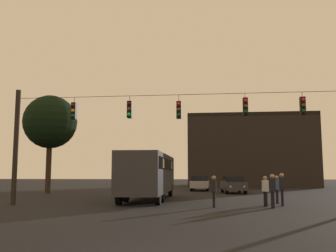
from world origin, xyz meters
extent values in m
plane|color=black|center=(0.00, 24.50, 0.00)|extent=(168.00, 168.00, 0.00)
cylinder|color=black|center=(-9.52, 12.72, 3.28)|extent=(0.28, 0.28, 6.56)
cylinder|color=black|center=(0.00, 12.72, 6.07)|extent=(19.03, 0.02, 0.02)
cylinder|color=black|center=(-6.14, 12.72, 5.90)|extent=(0.03, 0.03, 0.31)
cube|color=black|center=(-6.14, 12.72, 5.27)|extent=(0.26, 0.32, 0.95)
sphere|color=#510A0A|center=(-6.14, 12.54, 5.57)|extent=(0.20, 0.20, 0.20)
sphere|color=orange|center=(-6.14, 12.54, 5.27)|extent=(0.20, 0.20, 0.20)
sphere|color=#0C4219|center=(-6.14, 12.54, 4.97)|extent=(0.20, 0.20, 0.20)
cylinder|color=black|center=(-2.92, 12.72, 5.91)|extent=(0.03, 0.03, 0.29)
cube|color=black|center=(-2.92, 12.72, 5.29)|extent=(0.26, 0.32, 0.95)
sphere|color=#510A0A|center=(-2.92, 12.54, 5.59)|extent=(0.20, 0.20, 0.20)
sphere|color=#5B3D0C|center=(-2.92, 12.54, 5.29)|extent=(0.20, 0.20, 0.20)
sphere|color=#1EE04C|center=(-2.92, 12.54, 4.99)|extent=(0.20, 0.20, 0.20)
cylinder|color=black|center=(-0.16, 12.72, 5.87)|extent=(0.03, 0.03, 0.37)
cube|color=black|center=(-0.16, 12.72, 5.21)|extent=(0.26, 0.32, 0.95)
sphere|color=red|center=(-0.16, 12.54, 5.51)|extent=(0.20, 0.20, 0.20)
sphere|color=#5B3D0C|center=(-0.16, 12.54, 5.21)|extent=(0.20, 0.20, 0.20)
sphere|color=#0C4219|center=(-0.16, 12.54, 4.91)|extent=(0.20, 0.20, 0.20)
cylinder|color=black|center=(3.44, 12.72, 5.93)|extent=(0.03, 0.03, 0.25)
cube|color=black|center=(3.44, 12.72, 5.33)|extent=(0.26, 0.32, 0.95)
sphere|color=red|center=(3.44, 12.54, 5.63)|extent=(0.20, 0.20, 0.20)
sphere|color=#5B3D0C|center=(3.44, 12.54, 5.33)|extent=(0.20, 0.20, 0.20)
sphere|color=#0C4219|center=(3.44, 12.54, 5.03)|extent=(0.20, 0.20, 0.20)
cylinder|color=black|center=(6.43, 12.72, 5.92)|extent=(0.03, 0.03, 0.27)
cube|color=black|center=(6.43, 12.72, 5.31)|extent=(0.26, 0.32, 0.95)
sphere|color=red|center=(6.43, 12.54, 5.61)|extent=(0.20, 0.20, 0.20)
sphere|color=#5B3D0C|center=(6.43, 12.54, 5.31)|extent=(0.20, 0.20, 0.20)
sphere|color=#0C4219|center=(6.43, 12.54, 5.01)|extent=(0.20, 0.20, 0.20)
cube|color=#2D2D33|center=(-2.62, 17.71, 1.75)|extent=(2.74, 11.05, 2.50)
cube|color=black|center=(-2.62, 17.71, 2.36)|extent=(2.77, 10.39, 0.70)
cylinder|color=black|center=(-3.82, 21.65, 0.50)|extent=(0.30, 1.01, 1.00)
cylinder|color=black|center=(-1.60, 21.70, 0.50)|extent=(0.30, 1.01, 1.00)
cylinder|color=black|center=(-3.68, 15.49, 0.50)|extent=(0.30, 1.01, 1.00)
cylinder|color=black|center=(-1.47, 15.54, 0.50)|extent=(0.30, 1.01, 1.00)
cylinder|color=black|center=(-3.64, 13.51, 0.50)|extent=(0.30, 1.01, 1.00)
cylinder|color=black|center=(-1.42, 13.56, 0.50)|extent=(0.30, 1.01, 1.00)
cube|color=beige|center=(-2.70, 21.01, 2.36)|extent=(2.58, 0.86, 0.56)
cube|color=beige|center=(-2.56, 14.96, 2.36)|extent=(2.58, 0.86, 0.56)
cube|color=#2D2D33|center=(3.47, 26.91, 0.66)|extent=(2.25, 4.47, 0.68)
cube|color=black|center=(3.46, 27.06, 1.26)|extent=(1.82, 2.48, 0.52)
cylinder|color=black|center=(4.41, 25.59, 0.32)|extent=(0.29, 0.66, 0.64)
cylinder|color=black|center=(2.84, 25.42, 0.32)|extent=(0.29, 0.66, 0.64)
cylinder|color=black|center=(4.11, 28.41, 0.32)|extent=(0.29, 0.66, 0.64)
cylinder|color=black|center=(2.54, 28.24, 0.32)|extent=(0.29, 0.66, 0.64)
sphere|color=white|center=(4.27, 24.89, 0.66)|extent=(0.18, 0.18, 0.18)
sphere|color=white|center=(3.12, 24.76, 0.66)|extent=(0.18, 0.18, 0.18)
cube|color=#99999E|center=(0.37, 31.55, 0.66)|extent=(1.87, 4.33, 0.68)
cube|color=black|center=(0.36, 31.40, 1.26)|extent=(1.62, 2.35, 0.52)
cylinder|color=black|center=(-0.40, 32.98, 0.32)|extent=(0.23, 0.64, 0.64)
cylinder|color=black|center=(1.18, 32.96, 0.32)|extent=(0.23, 0.64, 0.64)
cylinder|color=black|center=(-0.45, 30.14, 0.32)|extent=(0.23, 0.64, 0.64)
cylinder|color=black|center=(1.13, 30.12, 0.32)|extent=(0.23, 0.64, 0.64)
sphere|color=white|center=(-0.18, 33.66, 0.66)|extent=(0.18, 0.18, 0.18)
sphere|color=white|center=(0.97, 33.64, 0.66)|extent=(0.18, 0.18, 0.18)
cylinder|color=black|center=(4.44, 13.12, 0.40)|extent=(0.14, 0.14, 0.80)
cylinder|color=black|center=(4.39, 13.27, 0.40)|extent=(0.14, 0.14, 0.80)
cube|color=silver|center=(4.42, 13.19, 1.10)|extent=(0.33, 0.41, 0.60)
sphere|color=#8C6B51|center=(4.42, 13.19, 1.51)|extent=(0.22, 0.22, 0.22)
cylinder|color=black|center=(5.39, 15.47, 0.40)|extent=(0.14, 0.14, 0.81)
cylinder|color=black|center=(5.38, 15.31, 0.40)|extent=(0.14, 0.14, 0.81)
cube|color=#2D4C7F|center=(5.38, 15.39, 1.11)|extent=(0.27, 0.38, 0.61)
sphere|color=#8C6B51|center=(5.38, 15.39, 1.52)|extent=(0.22, 0.22, 0.22)
cylinder|color=black|center=(4.63, 12.34, 0.43)|extent=(0.14, 0.14, 0.85)
cylinder|color=black|center=(4.65, 12.18, 0.43)|extent=(0.14, 0.14, 0.85)
cube|color=black|center=(4.64, 12.26, 1.17)|extent=(0.28, 0.39, 0.64)
sphere|color=#8C6B51|center=(4.64, 12.26, 1.60)|extent=(0.23, 0.23, 0.23)
cylinder|color=black|center=(1.68, 12.29, 0.40)|extent=(0.14, 0.14, 0.81)
cylinder|color=black|center=(1.68, 12.45, 0.40)|extent=(0.14, 0.14, 0.81)
cube|color=black|center=(1.68, 12.37, 1.11)|extent=(0.26, 0.37, 0.61)
sphere|color=#8C6B51|center=(1.68, 12.37, 1.53)|extent=(0.22, 0.22, 0.22)
cylinder|color=black|center=(5.40, 13.82, 0.44)|extent=(0.14, 0.14, 0.88)
cylinder|color=black|center=(5.37, 13.66, 0.44)|extent=(0.14, 0.14, 0.88)
cube|color=black|center=(5.38, 13.74, 1.20)|extent=(0.30, 0.40, 0.66)
sphere|color=#8C6B51|center=(5.38, 13.74, 1.65)|extent=(0.24, 0.24, 0.24)
cube|color=black|center=(6.75, 46.31, 4.43)|extent=(16.24, 13.14, 8.86)
cube|color=black|center=(6.75, 46.31, 9.11)|extent=(16.24, 13.14, 0.50)
cylinder|color=#2D2116|center=(-13.03, 25.14, 2.37)|extent=(0.48, 0.48, 4.74)
sphere|color=black|center=(-13.03, 25.14, 6.43)|extent=(4.85, 4.85, 4.85)
camera|label=1|loc=(1.58, -7.80, 1.75)|focal=40.64mm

